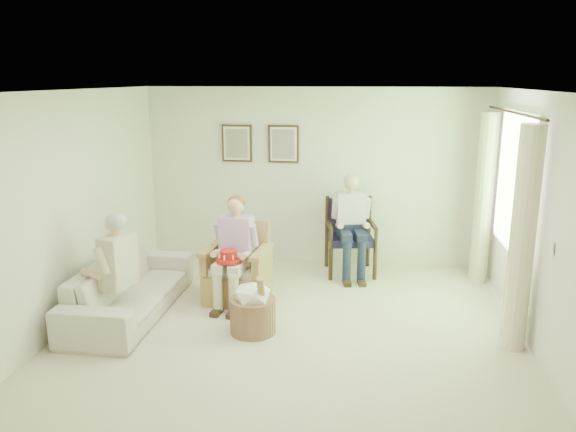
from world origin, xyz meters
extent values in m
plane|color=beige|center=(0.00, 0.00, 0.00)|extent=(5.50, 5.50, 0.00)
cube|color=silver|center=(0.00, 2.75, 1.30)|extent=(5.00, 0.04, 2.60)
cube|color=silver|center=(0.00, -2.75, 1.30)|extent=(5.00, 0.04, 2.60)
cube|color=silver|center=(-2.50, 0.00, 1.30)|extent=(0.04, 5.50, 2.60)
cube|color=silver|center=(2.50, 0.00, 1.30)|extent=(0.04, 5.50, 2.60)
cube|color=white|center=(0.00, 0.00, 2.60)|extent=(5.00, 5.50, 0.02)
cube|color=#2D6B23|center=(2.47, 1.20, 1.55)|extent=(0.02, 1.40, 1.50)
cube|color=white|center=(2.46, 1.20, 2.33)|extent=(0.04, 1.52, 0.06)
cube|color=white|center=(2.46, 1.20, 0.77)|extent=(0.04, 1.52, 0.06)
cylinder|color=#382114|center=(2.37, 1.20, 2.35)|extent=(0.03, 2.50, 0.03)
cylinder|color=beige|center=(2.33, 0.22, 1.15)|extent=(0.34, 0.34, 2.30)
cylinder|color=beige|center=(2.33, 2.18, 1.15)|extent=(0.34, 0.34, 2.30)
cube|color=#382114|center=(-1.15, 2.72, 1.78)|extent=(0.45, 0.03, 0.55)
cube|color=silver|center=(-1.15, 2.70, 1.78)|extent=(0.39, 0.01, 0.49)
cube|color=tan|center=(-1.15, 2.69, 1.78)|extent=(0.33, 0.01, 0.43)
cube|color=#382114|center=(-0.45, 2.72, 1.78)|extent=(0.45, 0.03, 0.55)
cube|color=silver|center=(-0.45, 2.70, 1.78)|extent=(0.39, 0.01, 0.49)
cube|color=tan|center=(-0.45, 2.69, 1.78)|extent=(0.33, 0.01, 0.43)
cube|color=#A8804F|center=(-0.79, 1.05, 0.19)|extent=(0.71, 0.69, 0.37)
cube|color=beige|center=(-0.79, 1.03, 0.42)|extent=(0.55, 0.53, 0.09)
cube|color=#A8804F|center=(-0.79, 1.35, 0.68)|extent=(0.66, 0.20, 0.56)
cube|color=#A8804F|center=(-1.12, 1.05, 0.52)|extent=(0.09, 0.64, 0.27)
cube|color=#A8804F|center=(-0.46, 1.05, 0.52)|extent=(0.09, 0.64, 0.27)
cylinder|color=black|center=(0.27, 1.96, 0.23)|extent=(0.06, 0.06, 0.45)
cylinder|color=black|center=(0.88, 1.96, 0.23)|extent=(0.06, 0.06, 0.45)
cylinder|color=black|center=(0.27, 2.54, 0.23)|extent=(0.06, 0.06, 0.45)
cylinder|color=black|center=(0.88, 2.54, 0.23)|extent=(0.06, 0.06, 0.45)
cube|color=#201C3E|center=(0.58, 2.25, 0.50)|extent=(0.59, 0.57, 0.10)
cube|color=#201C3E|center=(0.58, 2.53, 0.78)|extent=(0.55, 0.07, 0.51)
imported|color=beige|center=(-1.95, 0.46, 0.32)|extent=(2.17, 0.85, 0.63)
cube|color=beige|center=(-0.79, 1.03, 0.57)|extent=(0.40, 0.26, 0.16)
cube|color=#D09EDF|center=(-0.79, 1.05, 0.85)|extent=(0.39, 0.24, 0.46)
sphere|color=#DDAD8E|center=(-0.79, 1.04, 1.22)|extent=(0.21, 0.21, 0.21)
ellipsoid|color=brown|center=(-0.79, 1.06, 1.25)|extent=(0.22, 0.22, 0.18)
cube|color=beige|center=(-0.89, 0.81, 0.52)|extent=(0.14, 0.44, 0.13)
cube|color=beige|center=(-0.69, 0.81, 0.52)|extent=(0.14, 0.44, 0.13)
cylinder|color=beige|center=(-0.89, 0.61, 0.27)|extent=(0.12, 0.12, 0.47)
cylinder|color=beige|center=(-0.69, 0.61, 0.27)|extent=(0.12, 0.12, 0.47)
cube|color=#1A203A|center=(0.58, 2.25, 0.66)|extent=(0.40, 0.26, 0.16)
cube|color=silver|center=(0.58, 2.27, 0.94)|extent=(0.39, 0.24, 0.46)
sphere|color=#DDAD8E|center=(0.58, 2.26, 1.31)|extent=(0.21, 0.21, 0.21)
ellipsoid|color=#B7B2AD|center=(0.58, 2.28, 1.34)|extent=(0.22, 0.22, 0.18)
cube|color=#1A203A|center=(0.48, 2.03, 0.61)|extent=(0.14, 0.44, 0.13)
cube|color=#1A203A|center=(0.68, 2.03, 0.61)|extent=(0.14, 0.44, 0.13)
cylinder|color=#1A203A|center=(0.48, 1.83, 0.31)|extent=(0.12, 0.12, 0.56)
cylinder|color=#1A203A|center=(0.68, 1.83, 0.31)|extent=(0.12, 0.12, 0.56)
cube|color=#BFB89A|center=(-1.95, 0.15, 0.55)|extent=(0.42, 0.26, 0.16)
cube|color=beige|center=(-1.95, 0.17, 0.83)|extent=(0.41, 0.24, 0.46)
sphere|color=#DDAD8E|center=(-1.95, 0.16, 1.20)|extent=(0.21, 0.21, 0.21)
ellipsoid|color=#B7B2AD|center=(-1.95, 0.19, 1.22)|extent=(0.22, 0.22, 0.18)
cube|color=#BFB89A|center=(-2.05, -0.07, 0.50)|extent=(0.14, 0.44, 0.13)
cube|color=#BFB89A|center=(-1.85, -0.07, 0.50)|extent=(0.14, 0.44, 0.13)
cylinder|color=#BFB89A|center=(-2.05, -0.27, 0.25)|extent=(0.12, 0.12, 0.45)
cylinder|color=#BFB89A|center=(-1.85, -0.27, 0.25)|extent=(0.12, 0.12, 0.45)
cylinder|color=red|center=(-0.82, 0.75, 0.62)|extent=(0.30, 0.30, 0.04)
cylinder|color=red|center=(-0.82, 0.75, 0.68)|extent=(0.21, 0.21, 0.12)
cube|color=white|center=(-0.71, 0.75, 0.68)|extent=(0.04, 0.01, 0.05)
cube|color=white|center=(-0.75, 0.83, 0.68)|extent=(0.03, 0.04, 0.05)
cube|color=white|center=(-0.84, 0.85, 0.68)|extent=(0.02, 0.05, 0.05)
cube|color=white|center=(-0.92, 0.80, 0.68)|extent=(0.04, 0.03, 0.05)
cube|color=white|center=(-0.92, 0.70, 0.68)|extent=(0.04, 0.03, 0.05)
cube|color=white|center=(-0.84, 0.64, 0.68)|extent=(0.02, 0.05, 0.05)
cube|color=white|center=(-0.75, 0.66, 0.68)|extent=(0.03, 0.04, 0.05)
cylinder|color=#AE7B5E|center=(-0.42, 0.16, 0.19)|extent=(0.62, 0.62, 0.39)
ellipsoid|color=white|center=(-0.42, 0.16, 0.45)|extent=(0.45, 0.45, 0.27)
cylinder|color=#A57F56|center=(-0.30, 0.10, 0.45)|extent=(0.20, 0.36, 0.58)
camera|label=1|loc=(0.75, -5.43, 2.73)|focal=35.00mm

